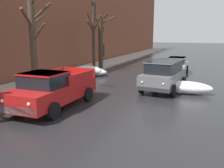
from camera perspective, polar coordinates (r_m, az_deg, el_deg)
left_sidewalk_slab at (r=21.32m, az=-9.91°, el=2.42°), size 2.97×80.00×0.12m
brick_townhouse_facade at (r=22.28m, az=-14.97°, el=16.91°), size 0.63×80.00×11.22m
snow_bank_near_corner_left at (r=20.34m, az=-5.34°, el=3.08°), size 2.46×0.96×0.84m
snow_bank_mid_block_left at (r=20.39m, az=-4.26°, el=2.84°), size 2.44×1.20×0.66m
snow_bank_far_right_pile at (r=14.82m, az=16.63°, el=-0.77°), size 3.01×1.07×0.72m
bare_tree_second_along_sidewalk at (r=15.47m, az=-17.81°, el=10.49°), size 2.28×2.98×6.24m
bare_tree_mid_block at (r=22.33m, az=-4.31°, el=10.69°), size 1.63×1.60×5.77m
bare_tree_far_down_block at (r=23.82m, az=-2.61°, el=10.27°), size 2.39×2.59×5.24m
pickup_truck_red_approaching_near_lane at (r=11.72m, az=-13.73°, el=-1.18°), size 2.24×5.04×1.76m
suv_grey_parked_kerbside_close at (r=15.31m, az=12.03°, el=2.26°), size 2.36×4.53×1.82m
sedan_silver_parked_kerbside_mid at (r=21.99m, az=14.83°, el=4.29°), size 1.92×4.07×1.42m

